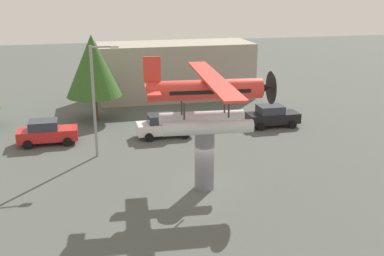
{
  "coord_description": "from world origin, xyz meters",
  "views": [
    {
      "loc": [
        -6.3,
        -23.35,
        11.13
      ],
      "look_at": [
        0.0,
        3.0,
        2.66
      ],
      "focal_mm": 43.43,
      "sensor_mm": 36.0,
      "label": 1
    }
  ],
  "objects": [
    {
      "name": "ground_plane",
      "position": [
        0.0,
        0.0,
        0.0
      ],
      "size": [
        140.0,
        140.0,
        0.0
      ],
      "primitive_type": "plane",
      "color": "#4C514C"
    },
    {
      "name": "streetlight_primary",
      "position": [
        -5.5,
        6.58,
        4.32
      ],
      "size": [
        1.84,
        0.28,
        7.4
      ],
      "color": "gray",
      "rests_on": "ground"
    },
    {
      "name": "car_mid_white",
      "position": [
        -0.58,
        9.64,
        0.88
      ],
      "size": [
        4.2,
        2.02,
        1.76
      ],
      "color": "white",
      "rests_on": "ground"
    },
    {
      "name": "tree_east",
      "position": [
        -5.43,
        15.43,
        4.64
      ],
      "size": [
        4.57,
        4.57,
        7.18
      ],
      "color": "brown",
      "rests_on": "ground"
    },
    {
      "name": "car_near_red",
      "position": [
        -9.09,
        9.99,
        0.88
      ],
      "size": [
        4.2,
        2.02,
        1.76
      ],
      "color": "red",
      "rests_on": "ground"
    },
    {
      "name": "car_far_black",
      "position": [
        8.39,
        10.22,
        0.88
      ],
      "size": [
        4.2,
        2.02,
        1.76
      ],
      "color": "black",
      "rests_on": "ground"
    },
    {
      "name": "storefront_building",
      "position": [
        2.83,
        22.0,
        2.75
      ],
      "size": [
        15.2,
        5.63,
        5.5
      ],
      "primitive_type": "cube",
      "color": "#9E9384",
      "rests_on": "ground"
    },
    {
      "name": "floatplane_monument",
      "position": [
        0.13,
        -0.01,
        5.21
      ],
      "size": [
        6.98,
        10.45,
        4.0
      ],
      "rotation": [
        0.0,
        0.0,
        -0.08
      ],
      "color": "silver",
      "rests_on": "display_pedestal"
    },
    {
      "name": "display_pedestal",
      "position": [
        0.0,
        0.0,
        1.77
      ],
      "size": [
        1.1,
        1.1,
        3.54
      ],
      "primitive_type": "cylinder",
      "color": "slate",
      "rests_on": "ground"
    }
  ]
}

